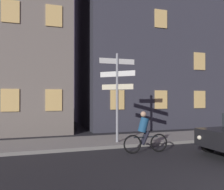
% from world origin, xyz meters
% --- Properties ---
extents(sidewalk_kerb, '(40.00, 2.67, 0.14)m').
position_xyz_m(sidewalk_kerb, '(0.00, 6.89, 0.07)').
color(sidewalk_kerb, gray).
rests_on(sidewalk_kerb, ground_plane).
extents(signpost, '(1.66, 1.26, 3.99)m').
position_xyz_m(signpost, '(-1.13, 6.22, 2.55)').
color(signpost, gray).
rests_on(signpost, sidewalk_kerb).
extents(cyclist, '(1.82, 0.34, 1.61)m').
position_xyz_m(cyclist, '(-0.59, 4.53, 0.75)').
color(cyclist, black).
rests_on(cyclist, ground_plane).
extents(building_right_block, '(12.07, 7.86, 16.27)m').
position_xyz_m(building_right_block, '(4.62, 13.71, 8.14)').
color(building_right_block, '#383842').
rests_on(building_right_block, ground_plane).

